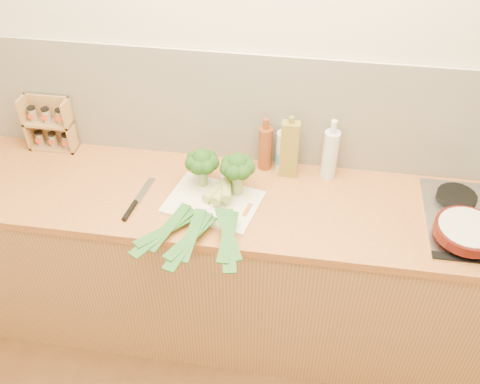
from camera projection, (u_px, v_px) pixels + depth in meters
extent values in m
plane|color=beige|center=(264.00, 84.00, 2.30)|extent=(3.50, 0.00, 3.50)
cube|color=silver|center=(263.00, 111.00, 2.37)|extent=(3.20, 0.02, 0.54)
cube|color=#AC8447|center=(252.00, 270.00, 2.64)|extent=(3.20, 0.60, 0.86)
cube|color=#BA7836|center=(253.00, 203.00, 2.35)|extent=(3.20, 0.62, 0.04)
cylinder|color=black|center=(466.00, 236.00, 2.12)|extent=(0.17, 0.17, 0.03)
cylinder|color=black|center=(456.00, 197.00, 2.30)|extent=(0.17, 0.17, 0.03)
cube|color=white|center=(213.00, 202.00, 2.31)|extent=(0.44, 0.36, 0.01)
cylinder|color=#84A25E|center=(203.00, 177.00, 2.36)|extent=(0.04, 0.04, 0.08)
sphere|color=#12360E|center=(202.00, 159.00, 2.30)|extent=(0.09, 0.09, 0.09)
sphere|color=#12360E|center=(212.00, 163.00, 2.30)|extent=(0.07, 0.07, 0.07)
sphere|color=#12360E|center=(209.00, 158.00, 2.33)|extent=(0.07, 0.07, 0.07)
sphere|color=#12360E|center=(202.00, 156.00, 2.34)|extent=(0.07, 0.07, 0.07)
sphere|color=#12360E|center=(194.00, 159.00, 2.33)|extent=(0.07, 0.07, 0.07)
sphere|color=#12360E|center=(193.00, 164.00, 2.30)|extent=(0.07, 0.07, 0.07)
sphere|color=#12360E|center=(198.00, 167.00, 2.28)|extent=(0.07, 0.07, 0.07)
sphere|color=#12360E|center=(206.00, 167.00, 2.28)|extent=(0.07, 0.07, 0.07)
cylinder|color=#84A25E|center=(237.00, 183.00, 2.32)|extent=(0.05, 0.05, 0.10)
sphere|color=#12360E|center=(237.00, 164.00, 2.25)|extent=(0.09, 0.09, 0.09)
sphere|color=#12360E|center=(247.00, 168.00, 2.25)|extent=(0.07, 0.07, 0.07)
sphere|color=#12360E|center=(245.00, 162.00, 2.28)|extent=(0.07, 0.07, 0.07)
sphere|color=#12360E|center=(237.00, 161.00, 2.29)|extent=(0.07, 0.07, 0.07)
sphere|color=#12360E|center=(229.00, 163.00, 2.27)|extent=(0.07, 0.07, 0.07)
sphere|color=#12360E|center=(228.00, 168.00, 2.25)|extent=(0.07, 0.07, 0.07)
sphere|color=#12360E|center=(234.00, 172.00, 2.23)|extent=(0.07, 0.07, 0.07)
sphere|color=#12360E|center=(242.00, 172.00, 2.23)|extent=(0.07, 0.07, 0.07)
cylinder|color=white|center=(238.00, 174.00, 2.41)|extent=(0.10, 0.13, 0.04)
cylinder|color=#91A753|center=(217.00, 190.00, 2.33)|extent=(0.12, 0.16, 0.04)
cube|color=#1E4D1B|center=(167.00, 229.00, 2.14)|extent=(0.23, 0.26, 0.02)
cube|color=#1E4D1B|center=(164.00, 231.00, 2.13)|extent=(0.21, 0.32, 0.01)
cube|color=#1E4D1B|center=(169.00, 227.00, 2.15)|extent=(0.13, 0.28, 0.02)
cylinder|color=white|center=(234.00, 175.00, 2.38)|extent=(0.07, 0.12, 0.04)
cylinder|color=#91A753|center=(222.00, 192.00, 2.29)|extent=(0.08, 0.15, 0.04)
cube|color=#1E4D1B|center=(191.00, 237.00, 2.08)|extent=(0.17, 0.29, 0.02)
cube|color=#1E4D1B|center=(189.00, 240.00, 2.07)|extent=(0.13, 0.34, 0.01)
cube|color=#1E4D1B|center=(192.00, 235.00, 2.09)|extent=(0.06, 0.28, 0.02)
cylinder|color=white|center=(225.00, 174.00, 2.35)|extent=(0.06, 0.11, 0.04)
cylinder|color=#91A753|center=(226.00, 190.00, 2.27)|extent=(0.07, 0.13, 0.04)
cube|color=#1E4D1B|center=(228.00, 236.00, 2.06)|extent=(0.05, 0.30, 0.02)
cube|color=#1E4D1B|center=(228.00, 239.00, 2.05)|extent=(0.12, 0.34, 0.01)
cube|color=#1E4D1B|center=(228.00, 233.00, 2.07)|extent=(0.15, 0.28, 0.02)
cube|color=silver|center=(144.00, 190.00, 2.38)|extent=(0.06, 0.18, 0.00)
cylinder|color=black|center=(130.00, 210.00, 2.26)|extent=(0.04, 0.12, 0.02)
cylinder|color=#46100B|center=(468.00, 231.00, 2.10)|extent=(0.26, 0.26, 0.04)
cylinder|color=beige|center=(469.00, 227.00, 2.08)|extent=(0.23, 0.23, 0.00)
cube|color=tan|center=(52.00, 120.00, 2.56)|extent=(0.23, 0.01, 0.27)
cube|color=tan|center=(55.00, 147.00, 2.62)|extent=(0.23, 0.09, 0.01)
cube|color=tan|center=(49.00, 123.00, 2.53)|extent=(0.23, 0.09, 0.01)
cube|color=tan|center=(28.00, 122.00, 2.55)|extent=(0.01, 0.09, 0.27)
cube|color=tan|center=(70.00, 126.00, 2.52)|extent=(0.01, 0.09, 0.27)
cylinder|color=gray|center=(40.00, 139.00, 2.60)|extent=(0.04, 0.04, 0.06)
cylinder|color=gray|center=(53.00, 140.00, 2.59)|extent=(0.04, 0.04, 0.06)
cylinder|color=gray|center=(67.00, 141.00, 2.59)|extent=(0.04, 0.04, 0.06)
cylinder|color=gray|center=(33.00, 115.00, 2.51)|extent=(0.04, 0.04, 0.06)
cylinder|color=gray|center=(47.00, 116.00, 2.50)|extent=(0.04, 0.04, 0.06)
cylinder|color=gray|center=(60.00, 117.00, 2.50)|extent=(0.04, 0.04, 0.06)
cube|color=olive|center=(289.00, 150.00, 2.37)|extent=(0.08, 0.05, 0.28)
cylinder|color=olive|center=(292.00, 120.00, 2.27)|extent=(0.02, 0.02, 0.03)
cylinder|color=silver|center=(330.00, 155.00, 2.38)|extent=(0.07, 0.07, 0.24)
cylinder|color=silver|center=(334.00, 127.00, 2.29)|extent=(0.03, 0.03, 0.06)
cylinder|color=brown|center=(265.00, 148.00, 2.44)|extent=(0.06, 0.06, 0.21)
cylinder|color=brown|center=(266.00, 124.00, 2.35)|extent=(0.03, 0.03, 0.05)
cylinder|color=silver|center=(284.00, 151.00, 2.43)|extent=(0.08, 0.08, 0.20)
cylinder|color=silver|center=(286.00, 130.00, 2.36)|extent=(0.03, 0.03, 0.03)
cylinder|color=#3693CE|center=(284.00, 157.00, 2.45)|extent=(0.08, 0.08, 0.06)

